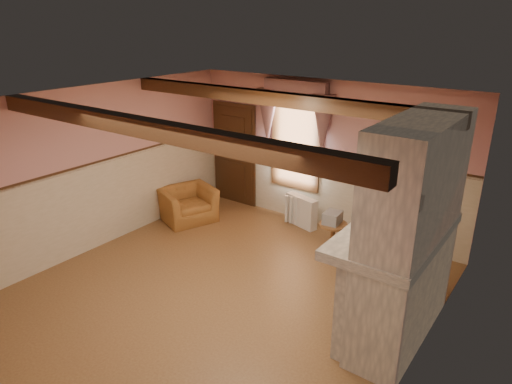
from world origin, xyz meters
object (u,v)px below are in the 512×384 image
Objects in this scene: radiator at (301,211)px; oil_lamp at (413,204)px; mantel_clock at (416,204)px; armchair at (188,204)px; side_table at (333,238)px; bowl at (399,224)px.

radiator is 3.19m from oil_lamp.
mantel_clock is at bearing -13.42° from radiator.
mantel_clock is (4.49, -0.28, 1.19)m from armchair.
radiator reaches higher than side_table.
mantel_clock reaches higher than bowl.
side_table is at bearing 138.05° from bowl.
armchair is 1.85× the size of side_table.
side_table is 2.16m from oil_lamp.
oil_lamp is (0.00, -0.13, 0.04)m from mantel_clock.
armchair reaches higher than radiator.
mantel_clock is at bearing -25.85° from side_table.
bowl is (4.49, -0.90, 1.14)m from armchair.
armchair is 1.45× the size of radiator.
side_table is at bearing -59.71° from armchair.
oil_lamp reaches higher than mantel_clock.
side_table is at bearing 150.17° from oil_lamp.
oil_lamp is (1.51, -0.87, 1.29)m from side_table.
radiator is 1.89× the size of bowl.
radiator is at bearing 149.03° from oil_lamp.
bowl is at bearing -90.00° from oil_lamp.
oil_lamp is (0.00, 0.49, 0.09)m from bowl.
radiator is at bearing 141.49° from bowl.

